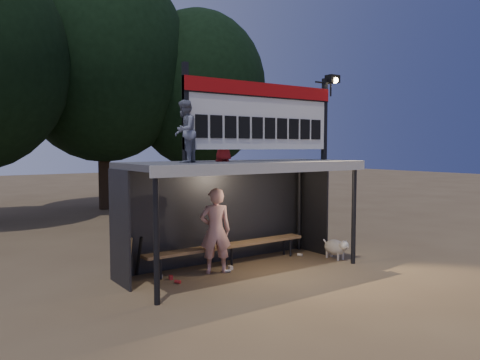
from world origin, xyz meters
The scene contains 12 objects.
ground centered at (0.00, 0.00, 0.00)m, with size 80.00×80.00×0.00m, color brown.
player centered at (-0.55, 0.23, 0.89)m, with size 0.65×0.42×1.77m, color silver.
child_a centered at (-1.42, -0.09, 2.91)m, with size 0.57×0.45×1.18m, color slate.
child_b centered at (-0.39, 0.18, 2.76)m, with size 0.43×0.28×0.89m, color maroon.
dugout_shelter centered at (0.00, 0.24, 1.85)m, with size 5.10×2.08×2.32m.
scoreboard_assembly centered at (0.56, -0.01, 3.32)m, with size 4.10×0.27×1.99m.
bench centered at (0.00, 0.55, 0.43)m, with size 4.00×0.35×0.48m.
tree_mid centered at (1.00, 11.50, 6.17)m, with size 7.22×7.22×10.36m.
tree_right centered at (5.00, 10.50, 5.19)m, with size 6.08×6.08×8.72m.
dog centered at (2.40, -0.39, 0.28)m, with size 0.36×0.81×0.49m.
bats centered at (-2.19, 0.82, 0.43)m, with size 0.48×0.32×0.84m.
litter centered at (-0.59, 0.24, 0.04)m, with size 3.71×0.65×0.08m.
Camera 1 is at (-5.65, -7.92, 2.61)m, focal length 35.00 mm.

